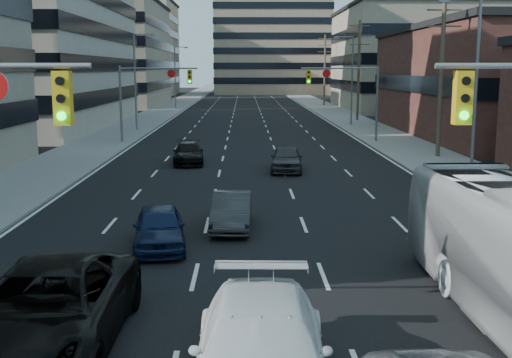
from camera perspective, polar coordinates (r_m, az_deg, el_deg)
name	(u,v)px	position (r m, az deg, el deg)	size (l,w,h in m)	color
road_surface	(246,97)	(135.33, -0.89, 7.31)	(18.00, 300.00, 0.02)	black
sidewalk_left	(191,97)	(135.78, -5.79, 7.30)	(5.00, 300.00, 0.15)	slate
sidewalk_right	(301,97)	(135.85, 4.00, 7.33)	(5.00, 300.00, 0.15)	slate
office_left_far	(97,55)	(107.84, -13.94, 10.66)	(20.00, 30.00, 16.00)	gray
office_right_far	(421,60)	(96.62, 14.42, 10.19)	(22.00, 28.00, 14.00)	gray
bg_block_left	(119,50)	(147.87, -12.05, 11.18)	(24.00, 24.00, 20.00)	#ADA089
bg_block_right	(399,68)	(139.04, 12.60, 9.62)	(22.00, 22.00, 12.00)	gray
signal_far_left	(150,88)	(50.75, -9.39, 7.99)	(6.09, 0.33, 6.00)	slate
signal_far_right	(348,88)	(50.87, 8.17, 8.03)	(6.09, 0.33, 6.00)	slate
utility_pole_block	(442,68)	(43.09, 16.17, 9.42)	(2.20, 0.28, 11.00)	#4C3D2D
utility_pole_midblock	(359,69)	(72.31, 9.11, 9.65)	(2.20, 0.28, 11.00)	#4C3D2D
utility_pole_distant	(325,69)	(101.99, 6.13, 9.71)	(2.20, 0.28, 11.00)	#4C3D2D
streetlight_left_mid	(137,77)	(61.03, -10.56, 8.94)	(2.03, 0.22, 9.00)	slate
streetlight_left_far	(176,74)	(95.73, -7.11, 9.26)	(2.03, 0.22, 9.00)	slate
streetlight_right_near	(473,84)	(32.07, 18.71, 8.01)	(2.03, 0.22, 9.00)	slate
streetlight_right_far	(351,76)	(66.09, 8.40, 9.04)	(2.03, 0.22, 9.00)	slate
black_pickup	(47,310)	(13.99, -18.11, -11.02)	(2.96, 6.41, 1.78)	black
white_van	(261,353)	(11.59, 0.41, -15.19)	(2.38, 5.86, 1.70)	silver
sedan_blue	(159,227)	(21.00, -8.61, -4.28)	(1.62, 4.04, 1.38)	#0D1A37
sedan_grey_center	(232,211)	(23.28, -2.18, -2.88)	(1.38, 3.96, 1.30)	#2C2C2E
sedan_black_far	(188,153)	(39.48, -6.03, 2.29)	(1.82, 4.48, 1.30)	black
sedan_grey_right	(287,158)	(36.44, 2.74, 1.84)	(1.74, 4.32, 1.47)	#323335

